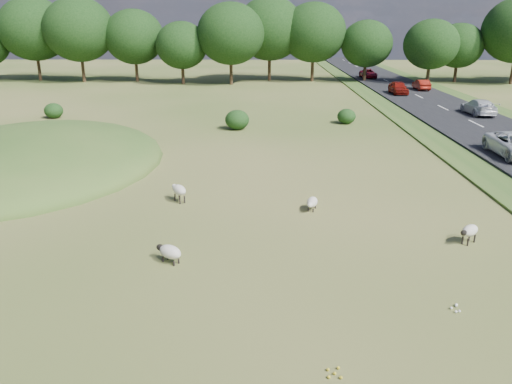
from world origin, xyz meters
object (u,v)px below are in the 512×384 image
sheep_1 (179,190)px  car_7 (357,58)px  car_6 (368,74)px  car_4 (421,85)px  sheep_3 (170,252)px  car_1 (479,107)px  sheep_2 (469,231)px  car_0 (398,88)px  sheep_0 (312,202)px

sheep_1 → car_7: 87.80m
car_6 → car_4: bearing=-74.6°
car_6 → car_7: size_ratio=0.85×
sheep_3 → car_1: bearing=-92.4°
sheep_3 → car_6: 63.40m
sheep_2 → car_0: (7.73, 41.11, 0.43)m
car_1 → car_7: size_ratio=0.90×
sheep_0 → car_6: car_6 is taller
car_7 → car_4: bearing=90.0°
sheep_1 → sheep_0: bearing=-134.2°
sheep_3 → car_4: size_ratio=0.30×
sheep_1 → sheep_2: bearing=-145.5°
car_6 → sheep_3: bearing=-107.6°
sheep_2 → car_6: car_6 is taller
car_0 → car_7: 48.24m
car_4 → car_6: bearing=-74.6°
sheep_0 → sheep_3: bearing=-29.3°
sheep_3 → car_7: car_7 is taller
sheep_0 → sheep_2: (5.80, -3.55, 0.14)m
car_1 → car_7: (0.00, 61.62, 0.07)m
car_1 → car_6: bearing=-83.0°
sheep_2 → car_4: bearing=-144.6°
sheep_1 → car_6: 57.55m
car_1 → car_4: 17.30m
sheep_3 → car_0: (19.14, 42.89, 0.55)m
car_0 → car_6: 17.55m
sheep_1 → car_1: 32.93m
sheep_0 → sheep_2: size_ratio=1.09×
sheep_0 → car_4: (17.33, 41.31, 0.49)m
sheep_0 → car_4: 44.80m
sheep_1 → sheep_3: (0.68, -6.41, -0.17)m
car_1 → car_6: 31.32m
sheep_1 → car_4: 46.66m
sheep_1 → car_0: (19.82, 36.48, 0.37)m
car_0 → car_4: 5.35m
car_1 → car_6: size_ratio=1.06×
sheep_0 → car_6: 56.74m
sheep_0 → sheep_3: 7.74m
sheep_2 → sheep_3: (-11.41, -1.78, -0.11)m
sheep_2 → car_4: (11.53, 44.86, 0.34)m
sheep_0 → car_4: size_ratio=0.29×
sheep_1 → car_0: 41.52m
car_7 → sheep_1: bearing=74.4°
sheep_0 → car_6: (13.53, 55.10, 0.48)m
car_6 → car_0: bearing=-90.0°
sheep_2 → car_7: (11.53, 89.19, 0.48)m
car_0 → car_4: size_ratio=1.11×
car_0 → sheep_2: bearing=-100.7°
sheep_0 → sheep_3: size_ratio=0.97×
sheep_1 → car_1: (23.62, 22.94, 0.35)m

